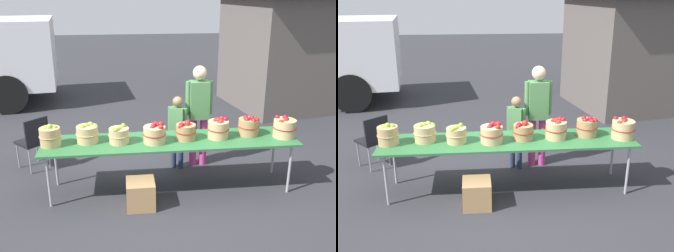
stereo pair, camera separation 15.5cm
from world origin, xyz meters
TOP-DOWN VIEW (x-y plane):
  - ground_plane at (0.00, 0.00)m, footprint 40.00×40.00m
  - market_table at (0.00, 0.00)m, footprint 3.50×0.76m
  - apple_basket_green_0 at (-1.61, -0.00)m, footprint 0.29×0.29m
  - apple_basket_green_1 at (-1.13, 0.06)m, footprint 0.31×0.31m
  - apple_basket_green_2 at (-0.70, -0.02)m, footprint 0.29×0.29m
  - apple_basket_red_0 at (-0.22, -0.06)m, footprint 0.32×0.32m
  - apple_basket_red_1 at (0.21, 0.01)m, footprint 0.29×0.29m
  - apple_basket_red_2 at (0.67, 0.01)m, footprint 0.31×0.31m
  - apple_basket_red_3 at (1.13, 0.07)m, footprint 0.31×0.31m
  - apple_basket_red_4 at (1.60, -0.06)m, footprint 0.33×0.33m
  - vendor_adult at (0.54, 0.76)m, footprint 0.43×0.22m
  - child_customer at (0.19, 0.68)m, footprint 0.28×0.24m
  - food_kiosk at (3.56, 4.02)m, footprint 3.97×3.49m
  - folding_chair at (-2.04, 0.90)m, footprint 0.57×0.57m
  - produce_crate at (-0.45, -0.44)m, footprint 0.37×0.37m

SIDE VIEW (x-z plane):
  - ground_plane at x=0.00m, z-range 0.00..0.00m
  - produce_crate at x=-0.45m, z-range 0.00..0.37m
  - folding_chair at x=-2.04m, z-range 0.08..0.94m
  - child_customer at x=0.19m, z-range 0.10..1.29m
  - market_table at x=0.00m, z-range 0.34..1.09m
  - apple_basket_green_2 at x=-0.70m, z-range 0.74..0.99m
  - apple_basket_red_1 at x=0.21m, z-range 0.74..1.01m
  - apple_basket_green_1 at x=-1.13m, z-range 0.74..1.01m
  - apple_basket_red_0 at x=-0.22m, z-range 0.74..1.02m
  - apple_basket_red_3 at x=1.13m, z-range 0.74..1.03m
  - apple_basket_red_2 at x=0.67m, z-range 0.74..1.03m
  - apple_basket_red_4 at x=1.60m, z-range 0.74..1.04m
  - apple_basket_green_0 at x=-1.61m, z-range 0.74..1.04m
  - vendor_adult at x=0.54m, z-range 0.14..1.77m
  - food_kiosk at x=3.56m, z-range 0.01..2.75m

